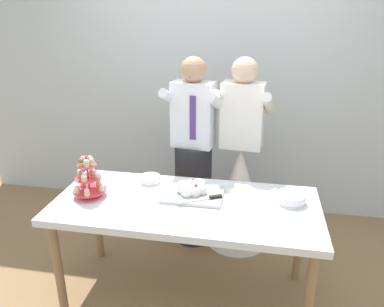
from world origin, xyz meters
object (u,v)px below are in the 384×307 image
(main_cake_tray, at_px, (193,190))
(round_cake, at_px, (150,180))
(person_groom, at_px, (193,164))
(cupcake_stand, at_px, (89,180))
(dessert_table, at_px, (186,212))
(person_bride, at_px, (239,183))
(plate_stack, at_px, (291,198))

(main_cake_tray, xyz_separation_m, round_cake, (-0.35, 0.14, -0.02))
(main_cake_tray, xyz_separation_m, person_groom, (-0.11, 0.62, -0.07))
(cupcake_stand, bearing_deg, round_cake, 37.96)
(dessert_table, height_order, person_bride, person_bride)
(cupcake_stand, bearing_deg, main_cake_tray, 11.20)
(main_cake_tray, relative_size, person_groom, 0.25)
(person_groom, bearing_deg, main_cake_tray, -80.03)
(plate_stack, relative_size, person_bride, 0.12)
(dessert_table, xyz_separation_m, cupcake_stand, (-0.68, -0.03, 0.20))
(dessert_table, distance_m, main_cake_tray, 0.16)
(plate_stack, bearing_deg, main_cake_tray, -178.01)
(cupcake_stand, height_order, person_groom, person_groom)
(main_cake_tray, height_order, person_bride, person_bride)
(round_cake, relative_size, person_bride, 0.14)
(dessert_table, height_order, cupcake_stand, cupcake_stand)
(dessert_table, bearing_deg, round_cake, 143.15)
(cupcake_stand, xyz_separation_m, round_cake, (0.35, 0.28, -0.10))
(dessert_table, height_order, main_cake_tray, main_cake_tray)
(main_cake_tray, bearing_deg, dessert_table, -106.26)
(round_cake, distance_m, person_bride, 0.86)
(person_groom, bearing_deg, plate_stack, -37.54)
(round_cake, xyz_separation_m, person_bride, (0.64, 0.53, -0.22))
(cupcake_stand, xyz_separation_m, person_groom, (0.60, 0.76, -0.16))
(plate_stack, xyz_separation_m, person_bride, (-0.38, 0.64, -0.23))
(plate_stack, distance_m, person_bride, 0.78)
(cupcake_stand, distance_m, round_cake, 0.46)
(main_cake_tray, relative_size, plate_stack, 2.11)
(person_groom, relative_size, person_bride, 1.00)
(cupcake_stand, relative_size, round_cake, 1.27)
(dessert_table, distance_m, person_bride, 0.84)
(dessert_table, distance_m, cupcake_stand, 0.71)
(dessert_table, distance_m, person_groom, 0.73)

